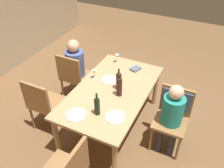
% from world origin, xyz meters
% --- Properties ---
extents(ground_plane, '(10.00, 10.00, 0.00)m').
position_xyz_m(ground_plane, '(0.00, 0.00, 0.00)').
color(ground_plane, brown).
extents(dining_table, '(1.76, 1.00, 0.73)m').
position_xyz_m(dining_table, '(0.00, 0.00, 0.65)').
color(dining_table, tan).
rests_on(dining_table, ground_plane).
extents(chair_far_right, '(0.44, 0.44, 0.92)m').
position_xyz_m(chair_far_right, '(0.31, 0.88, 0.53)').
color(chair_far_right, olive).
rests_on(chair_far_right, ground_plane).
extents(chair_near, '(0.46, 0.44, 0.92)m').
position_xyz_m(chair_near, '(0.12, -0.88, 0.59)').
color(chair_near, olive).
rests_on(chair_near, ground_plane).
extents(chair_far_left, '(0.44, 0.44, 0.92)m').
position_xyz_m(chair_far_left, '(-0.48, 0.88, 0.53)').
color(chair_far_left, olive).
rests_on(chair_far_left, ground_plane).
extents(person_woman_host, '(0.35, 0.31, 1.13)m').
position_xyz_m(person_woman_host, '(0.42, 0.88, 0.66)').
color(person_woman_host, '#33333D').
rests_on(person_woman_host, ground_plane).
extents(person_man_bearded, '(0.32, 0.28, 1.08)m').
position_xyz_m(person_man_bearded, '(-0.03, -0.88, 0.63)').
color(person_man_bearded, '#33333D').
rests_on(person_man_bearded, ground_plane).
extents(wine_bottle_tall_green, '(0.08, 0.08, 0.33)m').
position_xyz_m(wine_bottle_tall_green, '(0.06, -0.07, 0.87)').
color(wine_bottle_tall_green, black).
rests_on(wine_bottle_tall_green, dining_table).
extents(wine_bottle_dark_red, '(0.07, 0.07, 0.32)m').
position_xyz_m(wine_bottle_dark_red, '(-0.52, -0.05, 0.86)').
color(wine_bottle_dark_red, black).
rests_on(wine_bottle_dark_red, dining_table).
extents(wine_bottle_short_olive, '(0.08, 0.08, 0.34)m').
position_xyz_m(wine_bottle_short_olive, '(-0.06, -0.14, 0.88)').
color(wine_bottle_short_olive, black).
rests_on(wine_bottle_short_olive, dining_table).
extents(wine_glass_near_left, '(0.07, 0.07, 0.15)m').
position_xyz_m(wine_glass_near_left, '(0.70, 0.25, 0.83)').
color(wine_glass_near_left, silver).
rests_on(wine_glass_near_left, dining_table).
extents(wine_glass_centre, '(0.07, 0.07, 0.15)m').
position_xyz_m(wine_glass_centre, '(0.14, 0.36, 0.83)').
color(wine_glass_centre, silver).
rests_on(wine_glass_centre, dining_table).
extents(dinner_plate_host, '(0.25, 0.25, 0.01)m').
position_xyz_m(dinner_plate_host, '(-0.49, -0.28, 0.73)').
color(dinner_plate_host, white).
rests_on(dinner_plate_host, dining_table).
extents(dinner_plate_guest_left, '(0.23, 0.23, 0.01)m').
position_xyz_m(dinner_plate_guest_left, '(0.18, 0.14, 0.73)').
color(dinner_plate_guest_left, white).
rests_on(dinner_plate_guest_left, dining_table).
extents(dinner_plate_guest_right, '(0.25, 0.25, 0.01)m').
position_xyz_m(dinner_plate_guest_right, '(-0.66, 0.18, 0.73)').
color(dinner_plate_guest_right, white).
rests_on(dinner_plate_guest_right, dining_table).
extents(folded_napkin, '(0.19, 0.17, 0.03)m').
position_xyz_m(folded_napkin, '(0.63, -0.11, 0.74)').
color(folded_napkin, '#4C5B75').
rests_on(folded_napkin, dining_table).
extents(handbag, '(0.15, 0.29, 0.22)m').
position_xyz_m(handbag, '(-0.05, 0.88, 0.11)').
color(handbag, brown).
rests_on(handbag, ground_plane).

